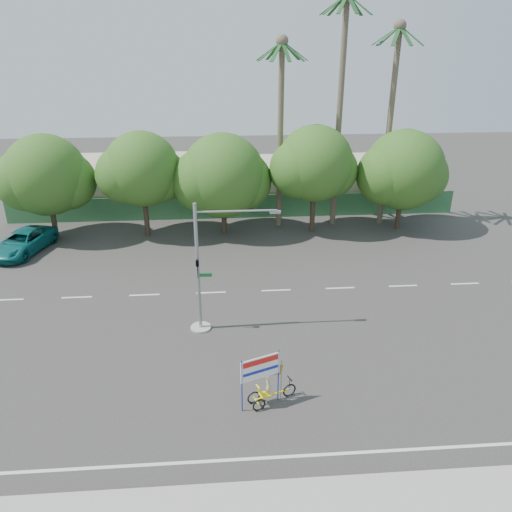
{
  "coord_description": "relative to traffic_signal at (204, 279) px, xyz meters",
  "views": [
    {
      "loc": [
        -1.26,
        -18.99,
        14.35
      ],
      "look_at": [
        0.57,
        5.42,
        3.5
      ],
      "focal_mm": 35.0,
      "sensor_mm": 36.0,
      "label": 1
    }
  ],
  "objects": [
    {
      "name": "palm_tall",
      "position": [
        10.2,
        15.52,
        7.55
      ],
      "size": [
        3.73,
        3.79,
        17.45
      ],
      "color": "#70604C",
      "rests_on": "ground"
    },
    {
      "name": "tree_center",
      "position": [
        1.14,
        14.02,
        1.55
      ],
      "size": [
        7.62,
        6.4,
        7.85
      ],
      "color": "#473828",
      "rests_on": "ground"
    },
    {
      "name": "trike_billboard",
      "position": [
        2.6,
        -6.17,
        -1.89
      ],
      "size": [
        2.45,
        1.16,
        2.56
      ],
      "rotation": [
        0.0,
        0.0,
        0.37
      ],
      "color": "black",
      "rests_on": "ground"
    },
    {
      "name": "palm_mid",
      "position": [
        14.2,
        15.52,
        6.48
      ],
      "size": [
        3.73,
        3.79,
        15.45
      ],
      "color": "#70604C",
      "rests_on": "ground"
    },
    {
      "name": "traffic_signal",
      "position": [
        0.0,
        0.0,
        0.0
      ],
      "size": [
        4.72,
        1.1,
        7.0
      ],
      "color": "gray",
      "rests_on": "ground"
    },
    {
      "name": "sidewalk_near",
      "position": [
        2.2,
        -11.48,
        -2.86
      ],
      "size": [
        50.0,
        2.4,
        0.12
      ],
      "primitive_type": "cube",
      "color": "gray",
      "rests_on": "ground"
    },
    {
      "name": "fence",
      "position": [
        2.2,
        17.52,
        -1.92
      ],
      "size": [
        38.0,
        0.08,
        2.0
      ],
      "primitive_type": "cube",
      "color": "#336B3D",
      "rests_on": "ground"
    },
    {
      "name": "building_left",
      "position": [
        -7.8,
        22.02,
        -0.92
      ],
      "size": [
        12.0,
        8.0,
        4.0
      ],
      "primitive_type": "cube",
      "color": "#C0B398",
      "rests_on": "ground"
    },
    {
      "name": "tree_right",
      "position": [
        8.15,
        14.02,
        2.32
      ],
      "size": [
        6.9,
        5.8,
        8.36
      ],
      "color": "#473828",
      "rests_on": "ground"
    },
    {
      "name": "tree_far_right",
      "position": [
        15.15,
        14.02,
        1.73
      ],
      "size": [
        7.38,
        6.2,
        7.94
      ],
      "color": "#473828",
      "rests_on": "ground"
    },
    {
      "name": "pickup_truck",
      "position": [
        -13.3,
        11.26,
        -2.13
      ],
      "size": [
        4.04,
        6.15,
        1.57
      ],
      "primitive_type": "imported",
      "rotation": [
        0.0,
        0.0,
        -0.27
      ],
      "color": "#0E6465",
      "rests_on": "ground"
    },
    {
      "name": "tree_far_left",
      "position": [
        -11.85,
        14.02,
        1.84
      ],
      "size": [
        7.14,
        6.0,
        7.96
      ],
      "color": "#473828",
      "rests_on": "ground"
    },
    {
      "name": "ground",
      "position": [
        2.2,
        -3.98,
        -2.92
      ],
      "size": [
        120.0,
        120.0,
        0.0
      ],
      "primitive_type": "plane",
      "color": "#33302D",
      "rests_on": "ground"
    },
    {
      "name": "tree_left",
      "position": [
        -4.85,
        14.02,
        2.14
      ],
      "size": [
        6.66,
        5.6,
        8.07
      ],
      "color": "#473828",
      "rests_on": "ground"
    },
    {
      "name": "palm_short",
      "position": [
        5.7,
        15.52,
        5.94
      ],
      "size": [
        3.73,
        3.79,
        14.45
      ],
      "color": "#70604C",
      "rests_on": "ground"
    },
    {
      "name": "building_right",
      "position": [
        10.2,
        22.02,
        -1.12
      ],
      "size": [
        14.0,
        8.0,
        3.6
      ],
      "primitive_type": "cube",
      "color": "#C0B398",
      "rests_on": "ground"
    }
  ]
}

